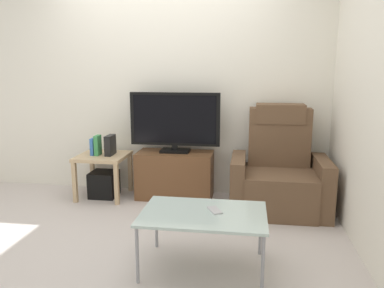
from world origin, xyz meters
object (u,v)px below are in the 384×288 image
(tv_stand, at_px, (175,175))
(cell_phone, at_px, (215,210))
(side_table, at_px, (103,162))
(coffee_table, at_px, (203,216))
(subwoofer_box, at_px, (104,184))
(book_middle, at_px, (98,145))
(game_console, at_px, (110,145))
(book_leftmost, at_px, (93,147))
(television, at_px, (175,121))
(recliner_armchair, at_px, (279,174))

(tv_stand, height_order, cell_phone, tv_stand)
(side_table, relative_size, coffee_table, 0.60)
(side_table, height_order, cell_phone, side_table)
(subwoofer_box, distance_m, book_middle, 0.46)
(book_middle, xyz_separation_m, cell_phone, (1.44, -1.34, -0.17))
(side_table, relative_size, game_console, 2.41)
(tv_stand, distance_m, book_leftmost, 0.97)
(side_table, height_order, subwoofer_box, side_table)
(side_table, distance_m, subwoofer_box, 0.27)
(television, bearing_deg, coffee_table, -71.63)
(book_middle, height_order, coffee_table, book_middle)
(side_table, distance_m, book_leftmost, 0.20)
(television, relative_size, book_middle, 4.47)
(tv_stand, xyz_separation_m, book_middle, (-0.86, -0.11, 0.34))
(coffee_table, bearing_deg, television, 108.37)
(subwoofer_box, height_order, book_leftmost, book_leftmost)
(television, height_order, cell_phone, television)
(subwoofer_box, xyz_separation_m, coffee_table, (1.32, -1.41, 0.26))
(coffee_table, distance_m, cell_phone, 0.09)
(subwoofer_box, bearing_deg, tv_stand, 6.58)
(book_middle, xyz_separation_m, coffee_table, (1.36, -1.39, -0.20))
(book_leftmost, relative_size, cell_phone, 1.27)
(book_middle, distance_m, coffee_table, 1.96)
(subwoofer_box, bearing_deg, recliner_armchair, -2.96)
(book_leftmost, height_order, book_middle, book_middle)
(tv_stand, xyz_separation_m, book_leftmost, (-0.91, -0.11, 0.32))
(book_leftmost, bearing_deg, game_console, 8.97)
(tv_stand, bearing_deg, recliner_armchair, -9.71)
(television, relative_size, subwoofer_box, 3.45)
(game_console, bearing_deg, book_leftmost, -171.03)
(game_console, xyz_separation_m, cell_phone, (1.30, -1.37, -0.17))
(recliner_armchair, height_order, subwoofer_box, recliner_armchair)
(tv_stand, bearing_deg, book_leftmost, -172.90)
(recliner_armchair, relative_size, subwoofer_box, 3.71)
(book_middle, bearing_deg, book_leftmost, 180.00)
(side_table, bearing_deg, game_console, 6.34)
(side_table, xyz_separation_m, subwoofer_box, (-0.00, 0.00, -0.27))
(subwoofer_box, distance_m, coffee_table, 1.95)
(coffee_table, bearing_deg, book_middle, 134.44)
(television, bearing_deg, cell_phone, -68.48)
(game_console, height_order, coffee_table, game_console)
(tv_stand, height_order, subwoofer_box, tv_stand)
(tv_stand, height_order, game_console, game_console)
(television, relative_size, coffee_table, 1.11)
(book_leftmost, relative_size, game_console, 0.85)
(game_console, bearing_deg, television, 8.07)
(coffee_table, xyz_separation_m, cell_phone, (0.08, 0.05, 0.03))
(television, bearing_deg, book_middle, -171.22)
(book_leftmost, bearing_deg, book_middle, 0.00)
(recliner_armchair, xyz_separation_m, cell_phone, (-0.56, -1.26, 0.06))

